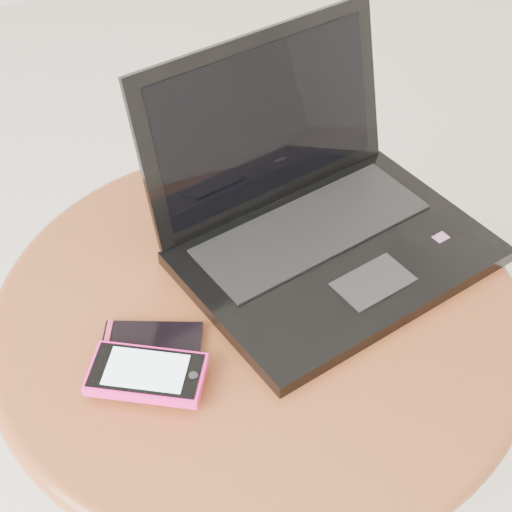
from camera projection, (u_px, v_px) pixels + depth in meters
table at (259, 361)px, 0.99m from camera, size 0.63×0.63×0.50m
laptop at (316, 216)px, 0.96m from camera, size 0.38×0.34×0.23m
phone_black at (152, 343)px, 0.87m from camera, size 0.12×0.10×0.01m
phone_pink at (147, 374)px, 0.82m from camera, size 0.13×0.13×0.01m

